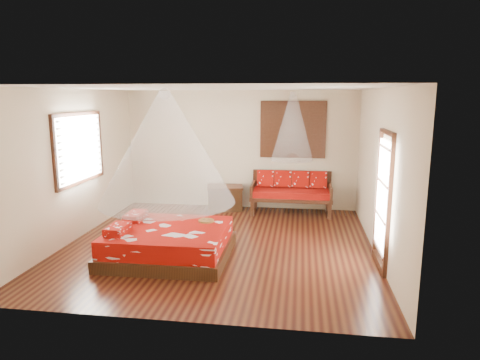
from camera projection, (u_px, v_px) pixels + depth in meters
The scene contains 10 objects.
room at pixel (219, 169), 7.55m from camera, with size 5.54×5.54×2.84m.
bed at pixel (168, 242), 7.19m from camera, with size 2.01×1.82×0.63m.
daybed at pixel (291, 191), 9.87m from camera, with size 1.84×0.82×0.96m.
storage_chest at pixel (225, 197), 10.20m from camera, with size 0.93×0.75×0.57m.
shutter_panel at pixel (293, 130), 9.92m from camera, with size 1.52×0.06×1.32m.
window_left at pixel (80, 148), 8.07m from camera, with size 0.10×1.74×1.34m.
glazed_door at pixel (383, 200), 6.66m from camera, with size 0.08×1.02×2.16m.
wine_tray at pixel (206, 218), 7.50m from camera, with size 0.28×0.28×0.22m.
mosquito_net_main at pixel (166, 148), 6.88m from camera, with size 2.23×2.23×1.80m, color white.
mosquito_net_daybed at pixel (293, 127), 9.45m from camera, with size 0.94×0.94×1.50m, color white.
Camera 1 is at (1.43, -7.32, 2.68)m, focal length 32.00 mm.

